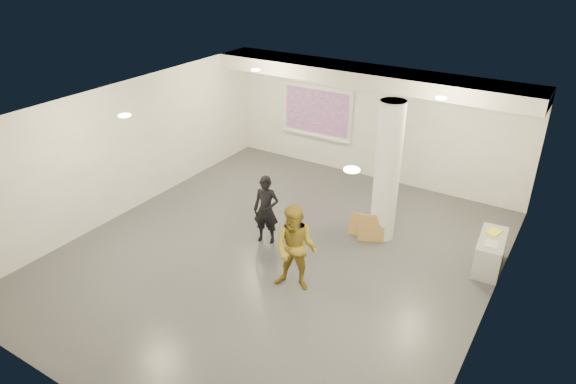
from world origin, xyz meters
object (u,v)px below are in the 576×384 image
Objects in this scene: woman at (266,210)px; column at (387,172)px; projection_screen at (317,112)px; credenza at (490,253)px; man at (296,249)px.

column is at bearing 20.45° from woman.
credenza is at bearing -26.51° from projection_screen.
credenza is at bearing 3.15° from woman.
column is 2.65× the size of credenza.
column reaches higher than man.
projection_screen is 1.26× the size of man.
man is (2.46, -5.18, -0.69)m from projection_screen.
credenza is 3.85m from man.
woman is at bearing -143.39° from column.
woman is 0.89× the size of man.
woman is at bearing -165.58° from credenza.
man is (-2.86, -2.52, 0.50)m from credenza.
column is at bearing 175.08° from credenza.
projection_screen is at bearing 88.96° from woman.
column is at bearing -40.56° from projection_screen.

